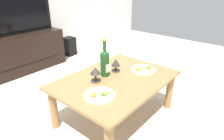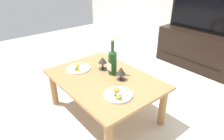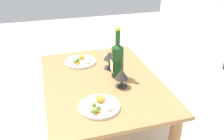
% 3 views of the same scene
% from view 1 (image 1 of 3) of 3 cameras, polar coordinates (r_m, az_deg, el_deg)
% --- Properties ---
extents(ground_plane, '(6.40, 6.40, 0.00)m').
position_cam_1_polar(ground_plane, '(2.04, 1.06, -13.10)').
color(ground_plane, beige).
extents(dining_table, '(1.09, 0.78, 0.42)m').
position_cam_1_polar(dining_table, '(1.84, 1.15, -4.39)').
color(dining_table, '#9E7042').
rests_on(dining_table, ground_plane).
extents(tv_stand, '(1.17, 0.47, 0.55)m').
position_cam_1_polar(tv_stand, '(3.21, -24.49, 4.67)').
color(tv_stand, black).
rests_on(tv_stand, ground_plane).
extents(tv_screen, '(1.07, 0.05, 0.56)m').
position_cam_1_polar(tv_screen, '(3.09, -26.28, 14.31)').
color(tv_screen, black).
rests_on(tv_screen, tv_stand).
extents(floor_speaker, '(0.19, 0.19, 0.32)m').
position_cam_1_polar(floor_speaker, '(3.65, -12.13, 6.71)').
color(floor_speaker, black).
rests_on(floor_speaker, ground_plane).
extents(wine_bottle, '(0.08, 0.09, 0.36)m').
position_cam_1_polar(wine_bottle, '(1.81, -2.08, 2.36)').
color(wine_bottle, '#19471E').
rests_on(wine_bottle, dining_table).
extents(goblet_left, '(0.09, 0.09, 0.14)m').
position_cam_1_polar(goblet_left, '(1.73, -4.83, -0.50)').
color(goblet_left, '#38332D').
rests_on(goblet_left, dining_table).
extents(goblet_right, '(0.09, 0.09, 0.13)m').
position_cam_1_polar(goblet_right, '(1.92, 1.10, 2.03)').
color(goblet_right, '#38332D').
rests_on(goblet_right, dining_table).
extents(dinner_plate_left, '(0.25, 0.25, 0.04)m').
position_cam_1_polar(dinner_plate_left, '(1.55, -3.59, -7.12)').
color(dinner_plate_left, white).
rests_on(dinner_plate_left, dining_table).
extents(dinner_plate_right, '(0.24, 0.24, 0.05)m').
position_cam_1_polar(dinner_plate_right, '(1.99, 8.90, 0.23)').
color(dinner_plate_right, white).
rests_on(dinner_plate_right, dining_table).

